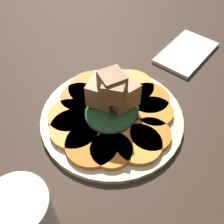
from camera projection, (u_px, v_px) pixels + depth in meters
The scene contains 18 objects.
table_slab at pixel (112, 123), 51.27cm from camera, with size 120.00×120.00×2.00cm, color #38281E.
plate at pixel (112, 118), 50.11cm from camera, with size 25.27×25.27×1.05cm.
carrot_slice_0 at pixel (154, 112), 49.65cm from camera, with size 6.86×6.86×0.84cm, color orange.
carrot_slice_1 at pixel (148, 99), 51.73cm from camera, with size 7.68×7.68×0.84cm, color orange.
carrot_slice_2 at pixel (130, 87), 53.73cm from camera, with size 9.03×9.03×0.84cm, color #F9953A.
carrot_slice_3 at pixel (115, 84), 54.17cm from camera, with size 7.03×7.03×0.84cm, color orange.
carrot_slice_4 at pixel (92, 89), 53.43cm from camera, with size 9.12×9.12×0.84cm, color orange.
carrot_slice_5 at pixel (79, 98), 51.92cm from camera, with size 7.11×7.11×0.84cm, color orange.
carrot_slice_6 at pixel (69, 116), 49.09cm from camera, with size 7.43×7.43×0.84cm, color orange.
carrot_slice_7 at pixel (74, 129), 47.23cm from camera, with size 8.42×8.42×0.84cm, color orange.
carrot_slice_8 at pixel (92, 144), 45.26cm from camera, with size 8.79×8.79×0.84cm, color #D56013.
carrot_slice_9 at pixel (111, 150), 44.54cm from camera, with size 6.86×6.86×0.84cm, color orange.
carrot_slice_10 at pixel (138, 144), 45.31cm from camera, with size 7.74×7.74×0.84cm, color orange.
carrot_slice_11 at pixel (150, 135), 46.48cm from camera, with size 6.90×6.90×0.84cm, color orange.
center_pile at pixel (112, 100), 47.05cm from camera, with size 9.99×9.33×9.78cm.
fork at pixel (87, 104), 51.25cm from camera, with size 19.23×8.00×0.40cm.
water_glass at pixel (26, 220), 33.58cm from camera, with size 7.29×7.29×10.91cm.
napkin at pixel (186, 53), 62.23cm from camera, with size 14.52×8.71×0.80cm.
Camera 1 is at (24.57, 19.72, 41.49)cm, focal length 45.00 mm.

